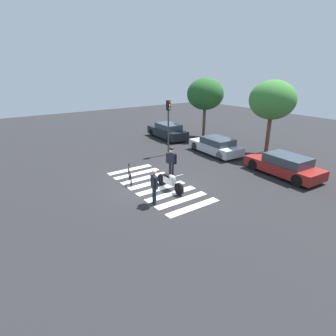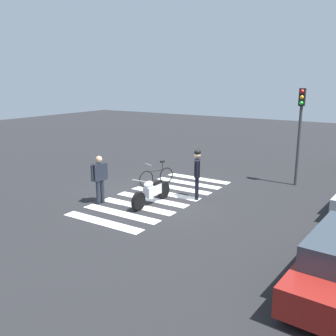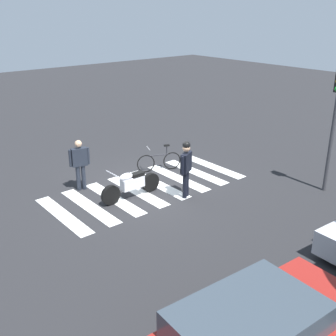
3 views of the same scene
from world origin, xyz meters
name	(u,v)px [view 3 (image 3 of 3)]	position (x,y,z in m)	size (l,w,h in m)	color
ground_plane	(148,188)	(0.00, 0.00, 0.00)	(60.00, 60.00, 0.00)	#232326
police_motorcycle	(131,184)	(0.86, 0.29, 0.46)	(2.20, 0.62, 1.04)	black
leaning_bicycle	(159,161)	(-1.29, -0.98, 0.38)	(1.60, 0.70, 1.00)	black
officer_on_foot	(186,165)	(-0.51, 1.37, 1.12)	(0.64, 0.41, 1.90)	black
officer_by_motorcycle	(80,162)	(1.80, -1.31, 1.00)	(0.67, 0.32, 1.74)	#1E232D
crosswalk_stripes	(148,188)	(0.00, 0.00, 0.00)	(6.75, 3.01, 0.01)	silver
car_maroon_wagon	(254,336)	(3.16, 7.14, 0.64)	(4.70, 2.13, 1.30)	black
traffic_light_pole	(335,111)	(-4.44, 3.96, 2.71)	(0.34, 0.26, 4.01)	#38383D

